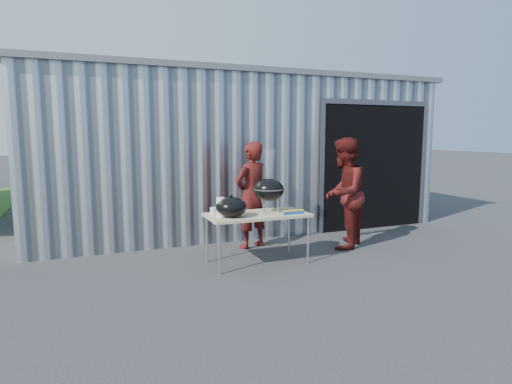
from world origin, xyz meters
name	(u,v)px	position (x,y,z in m)	size (l,w,h in m)	color
ground	(256,271)	(0.00, 0.00, 0.00)	(80.00, 80.00, 0.00)	#2B2B2E
building	(219,150)	(0.92, 4.59, 1.54)	(8.20, 6.20, 3.10)	silver
folding_table	(257,216)	(0.16, 0.35, 0.71)	(1.50, 0.75, 0.75)	tan
kettle_grill	(269,185)	(0.37, 0.40, 1.17)	(0.46, 0.46, 0.94)	black
grill_lid	(231,207)	(-0.28, 0.25, 0.89)	(0.44, 0.44, 0.32)	black
paper_towels	(221,207)	(-0.42, 0.30, 0.89)	(0.12, 0.12, 0.28)	white
white_tub	(218,211)	(-0.39, 0.53, 0.80)	(0.20, 0.15, 0.10)	white
foil_box	(293,212)	(0.63, 0.10, 0.78)	(0.32, 0.05, 0.06)	#164192
person_cook	(251,195)	(0.42, 1.22, 0.90)	(0.66, 0.43, 1.80)	#49110F
person_bystander	(344,193)	(1.85, 0.61, 0.93)	(0.91, 0.71, 1.87)	#49110F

